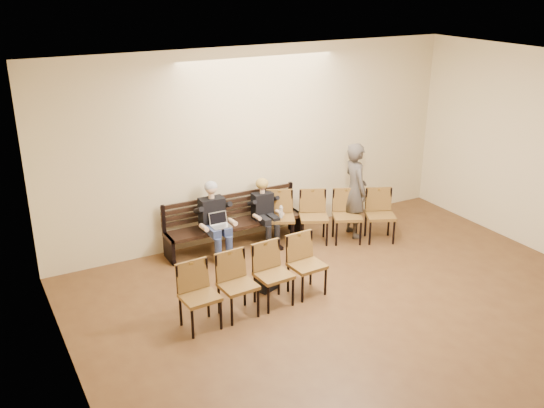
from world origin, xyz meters
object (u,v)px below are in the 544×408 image
at_px(chair_row_front, 331,217).
at_px(chair_row_back, 256,281).
at_px(water_bottle, 281,218).
at_px(bag, 267,282).
at_px(seated_man, 214,220).
at_px(passerby, 356,183).
at_px(bench, 236,234).
at_px(laptop, 221,228).
at_px(seated_woman, 265,215).

height_order(chair_row_front, chair_row_back, chair_row_front).
distance_m(water_bottle, bag, 1.66).
relative_size(seated_man, chair_row_back, 0.56).
distance_m(passerby, chair_row_back, 3.30).
xyz_separation_m(bench, passerby, (2.18, -0.60, 0.80)).
bearing_deg(chair_row_front, water_bottle, -169.56).
bearing_deg(chair_row_back, passerby, 24.76).
relative_size(bag, chair_row_back, 0.14).
bearing_deg(water_bottle, bench, 149.64).
xyz_separation_m(laptop, water_bottle, (1.13, -0.08, -0.00)).
distance_m(seated_man, laptop, 0.23).
xyz_separation_m(bench, seated_woman, (0.54, -0.12, 0.31)).
bearing_deg(seated_man, seated_woman, 0.00).
height_order(laptop, bag, laptop).
height_order(bench, bag, bench).
distance_m(chair_row_front, chair_row_back, 2.75).
distance_m(water_bottle, chair_row_back, 2.23).
xyz_separation_m(bench, chair_row_back, (-0.68, -2.16, 0.25)).
distance_m(passerby, chair_row_front, 0.79).
bearing_deg(seated_woman, seated_man, 180.00).
bearing_deg(bag, chair_row_front, 29.09).
relative_size(bench, laptop, 8.04).
bearing_deg(bag, seated_man, 96.98).
xyz_separation_m(seated_woman, bag, (-0.80, -1.57, -0.41)).
bearing_deg(chair_row_back, water_bottle, 47.60).
distance_m(laptop, chair_row_back, 1.84).
bearing_deg(water_bottle, seated_man, 165.72).
height_order(bench, seated_woman, seated_woman).
distance_m(bench, passerby, 2.40).
distance_m(bench, chair_row_back, 2.28).
relative_size(bench, chair_row_front, 1.11).
height_order(seated_woman, water_bottle, seated_woman).
relative_size(seated_man, chair_row_front, 0.55).
bearing_deg(bag, chair_row_back, -132.28).
distance_m(water_bottle, chair_row_front, 0.94).
relative_size(water_bottle, bag, 0.70).
bearing_deg(seated_man, passerby, -10.34).
relative_size(water_bottle, chair_row_front, 0.10).
relative_size(laptop, water_bottle, 1.41).
distance_m(bag, passerby, 2.82).
distance_m(seated_man, bag, 1.67).
bearing_deg(laptop, chair_row_back, -106.21).
distance_m(bench, water_bottle, 0.89).
relative_size(bench, seated_woman, 2.43).
height_order(seated_man, seated_woman, seated_man).
distance_m(seated_man, water_bottle, 1.20).
bearing_deg(chair_row_back, chair_row_front, 29.48).
height_order(seated_woman, laptop, seated_woman).
height_order(bag, passerby, passerby).
relative_size(laptop, chair_row_front, 0.14).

